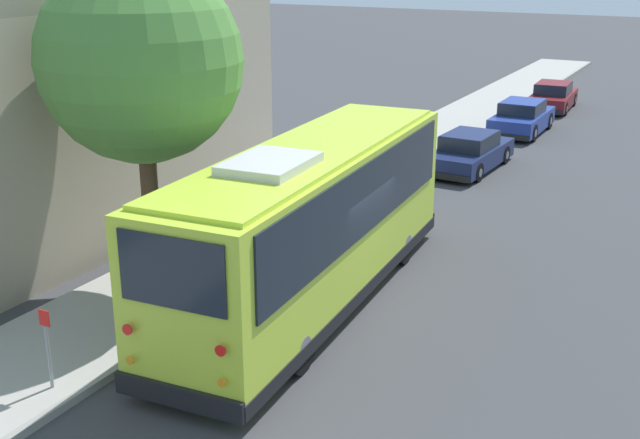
% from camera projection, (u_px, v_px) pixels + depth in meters
% --- Properties ---
extents(ground_plane, '(160.00, 160.00, 0.00)m').
position_uv_depth(ground_plane, '(339.00, 298.00, 17.21)').
color(ground_plane, '#3D3D3F').
extents(sidewalk_slab, '(80.00, 3.03, 0.15)m').
position_uv_depth(sidewalk_slab, '(202.00, 265.00, 18.78)').
color(sidewalk_slab, '#A3A099').
rests_on(sidewalk_slab, ground).
extents(curb_strip, '(80.00, 0.14, 0.15)m').
position_uv_depth(curb_strip, '(260.00, 278.00, 18.08)').
color(curb_strip, gray).
rests_on(curb_strip, ground).
extents(shuttle_bus, '(10.22, 3.19, 3.55)m').
position_uv_depth(shuttle_bus, '(311.00, 217.00, 16.41)').
color(shuttle_bus, '#BCDB38').
rests_on(shuttle_bus, ground).
extents(parked_sedan_navy, '(4.43, 1.93, 1.27)m').
position_uv_depth(parked_sedan_navy, '(470.00, 152.00, 26.98)').
color(parked_sedan_navy, '#19234C').
rests_on(parked_sedan_navy, ground).
extents(parked_sedan_blue, '(4.23, 1.81, 1.33)m').
position_uv_depth(parked_sedan_blue, '(522.00, 118.00, 32.24)').
color(parked_sedan_blue, navy).
rests_on(parked_sedan_blue, ground).
extents(parked_sedan_maroon, '(4.21, 1.88, 1.26)m').
position_uv_depth(parked_sedan_maroon, '(553.00, 97.00, 37.01)').
color(parked_sedan_maroon, maroon).
rests_on(parked_sedan_maroon, ground).
extents(street_tree, '(4.11, 4.11, 7.54)m').
position_uv_depth(street_tree, '(143.00, 46.00, 15.88)').
color(street_tree, brown).
rests_on(street_tree, sidewalk_slab).
extents(sign_post_near, '(0.06, 0.22, 1.42)m').
position_uv_depth(sign_post_near, '(48.00, 348.00, 13.21)').
color(sign_post_near, gray).
rests_on(sign_post_near, sidewalk_slab).
extents(sign_post_far, '(0.06, 0.22, 1.60)m').
position_uv_depth(sign_post_far, '(132.00, 296.00, 14.94)').
color(sign_post_far, gray).
rests_on(sign_post_far, sidewalk_slab).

